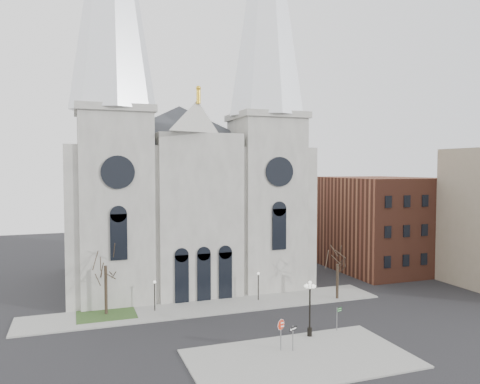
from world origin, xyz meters
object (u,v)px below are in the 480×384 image
object	(u,v)px
globe_lamp	(310,301)
one_way_sign	(293,334)
street_name_sign	(337,317)
stop_sign	(281,328)

from	to	relation	value
globe_lamp	one_way_sign	world-z (taller)	globe_lamp
street_name_sign	globe_lamp	bearing A→B (deg)	166.51
globe_lamp	street_name_sign	world-z (taller)	globe_lamp
stop_sign	globe_lamp	xyz separation A→B (m)	(3.88, 2.16, 1.30)
globe_lamp	one_way_sign	distance (m)	4.29
globe_lamp	one_way_sign	xyz separation A→B (m)	(-2.96, -2.56, -1.76)
stop_sign	street_name_sign	bearing A→B (deg)	13.03
one_way_sign	street_name_sign	bearing A→B (deg)	1.20
street_name_sign	stop_sign	bearing A→B (deg)	178.82
one_way_sign	street_name_sign	size ratio (longest dim) A/B	0.97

